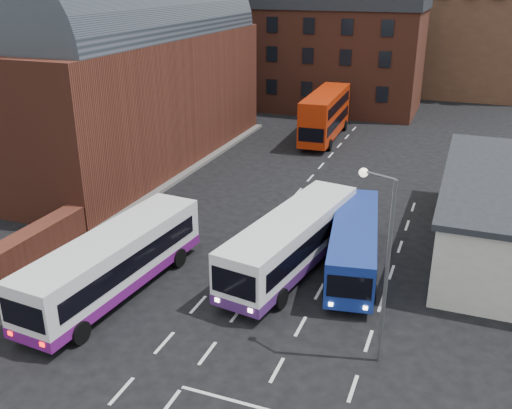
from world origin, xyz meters
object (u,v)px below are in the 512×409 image
(bus_white_outbound, at_px, (114,259))
(bus_blue, at_px, (354,242))
(bus_white_inbound, at_px, (292,239))
(bus_red_double, at_px, (325,115))
(street_lamp, at_px, (382,253))

(bus_white_outbound, xyz_separation_m, bus_blue, (10.17, 6.41, -0.22))
(bus_white_inbound, height_order, bus_red_double, bus_red_double)
(bus_blue, bearing_deg, bus_white_inbound, 12.80)
(bus_white_outbound, bearing_deg, bus_blue, 37.02)
(bus_white_inbound, distance_m, bus_red_double, 25.99)
(bus_blue, xyz_separation_m, bus_red_double, (-7.83, 24.31, 0.76))
(bus_blue, relative_size, street_lamp, 1.29)
(bus_blue, bearing_deg, bus_white_outbound, 22.78)
(bus_white_inbound, xyz_separation_m, street_lamp, (5.31, -5.89, 2.91))
(bus_white_outbound, distance_m, bus_red_double, 30.82)
(bus_white_outbound, relative_size, bus_red_double, 1.02)
(bus_white_outbound, xyz_separation_m, bus_white_inbound, (7.21, 5.20, -0.00))
(bus_white_outbound, height_order, bus_white_inbound, bus_white_outbound)
(street_lamp, bearing_deg, bus_red_double, 107.95)
(bus_white_outbound, bearing_deg, street_lamp, 1.65)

